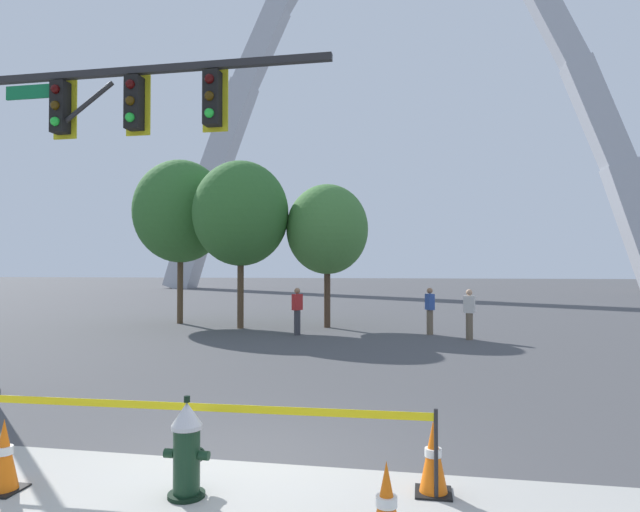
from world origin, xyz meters
The scene contains 14 objects.
ground_plane centered at (0.00, 0.00, 0.00)m, with size 240.00×240.00×0.00m, color #474749.
fire_hydrant centered at (-0.35, -0.86, 0.47)m, with size 0.46×0.48×0.99m.
caution_tape_barrier centered at (-0.79, -0.55, 0.62)m, with size 5.72×0.18×0.88m.
traffic_cone_by_hydrant centered at (2.03, -0.35, 0.36)m, with size 0.36×0.36×0.73m.
traffic_cone_mid_sidewalk centered at (-2.21, -1.07, 0.36)m, with size 0.36×0.36×0.73m.
traffic_cone_curb_edge centered at (1.64, -1.57, 0.36)m, with size 0.36×0.36×0.73m.
traffic_signal_gantry centered at (-3.90, 2.50, 4.27)m, with size 6.42×0.44×6.00m.
monument_arch centered at (0.00, 52.74, 19.97)m, with size 53.76×2.95×45.55m.
tree_far_left centered at (-7.76, 14.90, 4.59)m, with size 3.83×3.83×6.71m.
tree_left_mid centered at (-4.74, 13.63, 4.32)m, with size 3.61×3.61×6.31m.
tree_center_left centered at (-1.58, 14.50, 3.74)m, with size 3.12×3.12×5.47m.
pedestrian_walking_left centered at (3.43, 11.80, 0.82)m, with size 0.38×0.28×1.59m.
pedestrian_standing_center centered at (2.23, 12.94, 0.82)m, with size 0.33×0.39×1.59m.
pedestrian_walking_right centered at (-2.18, 12.01, 0.82)m, with size 0.35×0.39×1.59m.
Camera 1 is at (1.91, -5.90, 2.24)m, focal length 30.45 mm.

